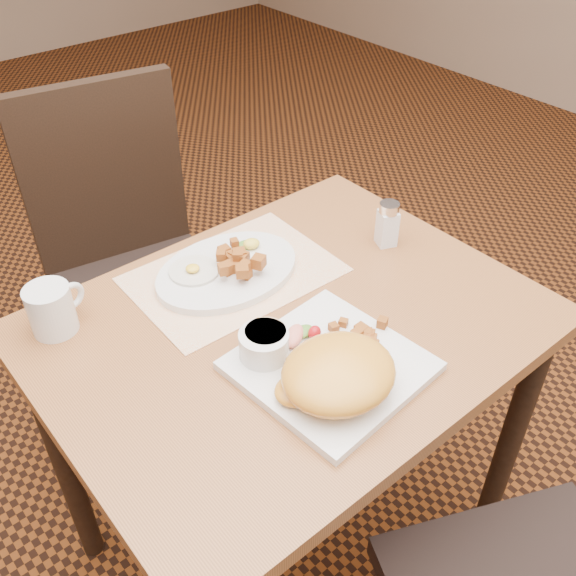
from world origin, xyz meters
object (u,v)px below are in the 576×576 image
(table, at_px, (290,362))
(plate_square, at_px, (330,366))
(salt_shaker, at_px, (388,223))
(coffee_mug, at_px, (52,309))
(chair_far, at_px, (128,252))
(plate_oval, at_px, (227,271))

(table, height_order, plate_square, plate_square)
(salt_shaker, xyz_separation_m, coffee_mug, (-0.66, 0.20, -0.01))
(table, height_order, coffee_mug, coffee_mug)
(table, xyz_separation_m, coffee_mug, (-0.34, 0.26, 0.16))
(coffee_mug, bearing_deg, table, -36.87)
(plate_square, bearing_deg, salt_shaker, 29.83)
(chair_far, bearing_deg, table, 100.44)
(chair_far, xyz_separation_m, plate_square, (-0.03, -0.81, 0.22))
(chair_far, xyz_separation_m, salt_shaker, (0.32, -0.61, 0.26))
(plate_square, xyz_separation_m, coffee_mug, (-0.31, 0.40, 0.04))
(plate_oval, distance_m, coffee_mug, 0.34)
(plate_square, distance_m, plate_oval, 0.33)
(table, distance_m, chair_far, 0.68)
(salt_shaker, bearing_deg, plate_oval, 158.77)
(plate_square, distance_m, salt_shaker, 0.40)
(plate_oval, xyz_separation_m, coffee_mug, (-0.33, 0.07, 0.04))
(table, distance_m, plate_square, 0.18)
(chair_far, bearing_deg, plate_square, 98.29)
(chair_far, relative_size, coffee_mug, 8.62)
(table, bearing_deg, coffee_mug, 143.13)
(table, distance_m, salt_shaker, 0.36)
(plate_square, bearing_deg, coffee_mug, 128.19)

